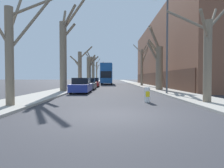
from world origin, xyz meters
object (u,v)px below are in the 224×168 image
at_px(street_tree_right_0, 206,53).
at_px(parked_car_2, 93,83).
at_px(street_tree_left_4, 92,69).
at_px(street_tree_right_1, 158,64).
at_px(street_tree_right_2, 142,64).
at_px(street_tree_left_5, 97,71).
at_px(double_decker_bus, 107,73).
at_px(parked_car_1, 88,84).
at_px(street_tree_left_0, 12,46).
at_px(street_tree_left_3, 89,69).
at_px(street_tree_left_2, 80,68).
at_px(street_tree_left_1, 64,51).
at_px(lamp_post, 166,41).
at_px(parked_car_0, 81,86).
at_px(traffic_bollard, 147,95).

bearing_deg(street_tree_right_0, parked_car_2, 112.23).
xyz_separation_m(street_tree_left_4, street_tree_right_1, (10.47, -31.43, -0.89)).
xyz_separation_m(street_tree_right_2, parked_car_2, (-8.25, -3.61, -3.10)).
xyz_separation_m(street_tree_left_5, double_decker_bus, (3.77, -19.69, -1.12)).
bearing_deg(parked_car_1, street_tree_left_4, 94.40).
distance_m(street_tree_left_0, street_tree_left_3, 32.62).
bearing_deg(street_tree_right_1, street_tree_left_2, 141.04).
distance_m(street_tree_left_1, street_tree_right_2, 17.95).
height_order(street_tree_left_5, lamp_post, lamp_post).
relative_size(parked_car_1, lamp_post, 0.50).
relative_size(parked_car_0, traffic_bollard, 4.64).
xyz_separation_m(street_tree_left_3, traffic_bollard, (6.91, -30.53, -2.84)).
height_order(street_tree_left_1, street_tree_left_5, street_tree_left_1).
height_order(double_decker_bus, parked_car_1, double_decker_bus).
xyz_separation_m(street_tree_left_1, street_tree_left_3, (0.03, 22.24, -0.85)).
xyz_separation_m(double_decker_bus, parked_car_0, (-1.78, -26.43, -1.85)).
bearing_deg(street_tree_right_1, street_tree_right_0, -89.73).
bearing_deg(street_tree_left_2, traffic_bollard, -69.57).
relative_size(street_tree_left_0, street_tree_right_1, 0.88).
height_order(street_tree_left_1, double_decker_bus, street_tree_left_1).
distance_m(street_tree_left_4, parked_car_0, 35.17).
distance_m(parked_car_2, lamp_post, 16.54).
bearing_deg(street_tree_left_4, street_tree_left_0, -89.57).
xyz_separation_m(street_tree_left_2, street_tree_right_1, (10.22, -8.27, 0.10)).
distance_m(street_tree_left_4, street_tree_right_0, 44.20).
bearing_deg(parked_car_1, street_tree_left_1, -111.97).
bearing_deg(street_tree_left_2, street_tree_left_3, 89.13).
bearing_deg(street_tree_left_3, parked_car_1, -84.05).
bearing_deg(street_tree_left_0, double_decker_bus, 84.09).
bearing_deg(street_tree_left_2, parked_car_2, 13.28).
bearing_deg(lamp_post, street_tree_left_2, 125.19).
relative_size(street_tree_right_0, lamp_post, 0.71).
distance_m(street_tree_left_2, traffic_bollard, 20.45).
distance_m(parked_car_0, lamp_post, 8.80).
bearing_deg(street_tree_left_3, street_tree_right_2, -36.36).
distance_m(street_tree_left_4, street_tree_right_2, 21.78).
height_order(lamp_post, traffic_bollard, lamp_post).
xyz_separation_m(street_tree_left_4, parked_car_1, (2.25, -29.27, -3.29)).
bearing_deg(parked_car_1, street_tree_left_0, -97.31).
bearing_deg(parked_car_1, street_tree_left_2, 108.22).
bearing_deg(street_tree_left_5, street_tree_right_0, -79.26).
relative_size(street_tree_left_1, street_tree_left_2, 1.51).
distance_m(parked_car_1, parked_car_2, 6.58).
bearing_deg(lamp_post, street_tree_left_3, 110.60).
xyz_separation_m(street_tree_left_3, parked_car_2, (1.84, -11.03, -2.60)).
distance_m(street_tree_right_0, lamp_post, 6.38).
distance_m(street_tree_left_1, parked_car_1, 6.08).
relative_size(street_tree_right_0, street_tree_right_1, 0.82).
height_order(street_tree_right_0, street_tree_right_1, street_tree_right_1).
bearing_deg(street_tree_right_2, lamp_post, -92.01).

